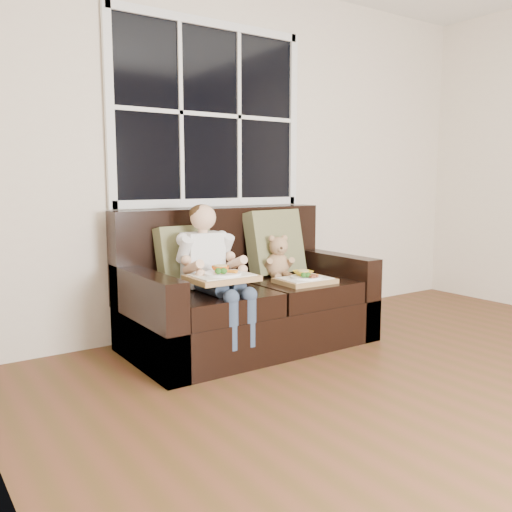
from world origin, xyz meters
TOP-DOWN VIEW (x-y plane):
  - window_back at (-0.48, 2.48)m, footprint 1.62×0.04m
  - loveseat at (-0.48, 2.02)m, footprint 1.70×0.92m
  - pillow_left at (-0.87, 2.17)m, footprint 0.42×0.22m
  - pillow_right at (-0.10, 2.17)m, footprint 0.51×0.27m
  - child at (-0.82, 1.90)m, footprint 0.38×0.59m
  - teddy_bear at (-0.17, 2.02)m, footprint 0.23×0.27m
  - tray_left at (-0.86, 1.69)m, footprint 0.41×0.31m
  - tray_right at (-0.16, 1.73)m, footprint 0.39×0.30m

SIDE VIEW (x-z plane):
  - loveseat at x=-0.48m, z-range -0.17..0.79m
  - tray_right at x=-0.16m, z-range 0.43..0.52m
  - tray_left at x=-0.86m, z-range 0.53..0.62m
  - teddy_bear at x=-0.17m, z-range 0.42..0.74m
  - child at x=-0.82m, z-range 0.21..1.07m
  - pillow_left at x=-0.87m, z-range 0.44..0.86m
  - pillow_right at x=-0.10m, z-range 0.44..0.94m
  - window_back at x=-0.48m, z-range 0.96..2.33m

